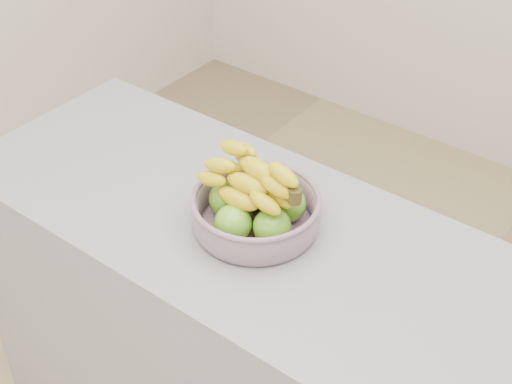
% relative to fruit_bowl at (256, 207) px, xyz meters
% --- Properties ---
extents(fruit_bowl, '(0.30, 0.30, 0.19)m').
position_rel_fruit_bowl_xyz_m(fruit_bowl, '(0.00, 0.00, 0.00)').
color(fruit_bowl, '#8D94AA').
rests_on(fruit_bowl, counter).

